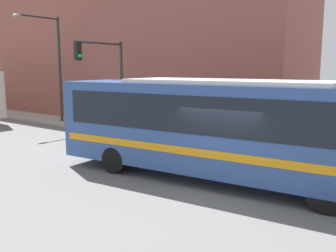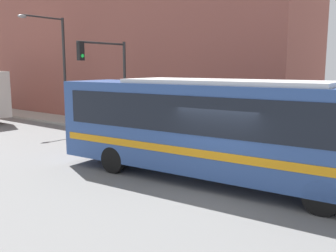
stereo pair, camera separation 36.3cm
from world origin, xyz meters
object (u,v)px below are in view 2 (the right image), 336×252
at_px(traffic_light_pole, 109,70).
at_px(parking_meter, 107,112).
at_px(city_bus, 223,125).
at_px(fire_hydrant, 185,132).
at_px(street_lamp, 58,59).
at_px(pedestrian_near_corner, 148,116).

height_order(traffic_light_pole, parking_meter, traffic_light_pole).
bearing_deg(traffic_light_pole, city_bus, -111.58).
xyz_separation_m(fire_hydrant, street_lamp, (-0.23, 9.85, 3.70)).
xyz_separation_m(city_bus, parking_meter, (4.60, 10.43, -0.84)).
bearing_deg(street_lamp, city_bus, -106.66).
height_order(city_bus, street_lamp, street_lamp).
bearing_deg(fire_hydrant, city_bus, -133.94).
xyz_separation_m(parking_meter, pedestrian_near_corner, (0.85, -2.45, -0.11)).
bearing_deg(pedestrian_near_corner, city_bus, -124.35).
relative_size(fire_hydrant, pedestrian_near_corner, 0.43).
distance_m(traffic_light_pole, parking_meter, 3.02).
xyz_separation_m(parking_meter, street_lamp, (-0.23, 4.20, 3.13)).
distance_m(traffic_light_pole, pedestrian_near_corner, 3.37).
xyz_separation_m(fire_hydrant, traffic_light_pole, (-1.02, 4.28, 3.05)).
height_order(city_bus, traffic_light_pole, traffic_light_pole).
bearing_deg(city_bus, traffic_light_pole, 63.52).
relative_size(city_bus, fire_hydrant, 17.86).
xyz_separation_m(city_bus, pedestrian_near_corner, (5.45, 7.98, -0.95)).
height_order(city_bus, fire_hydrant, city_bus).
bearing_deg(street_lamp, parking_meter, -86.93).
bearing_deg(traffic_light_pole, street_lamp, 81.88).
bearing_deg(parking_meter, traffic_light_pole, -126.59).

